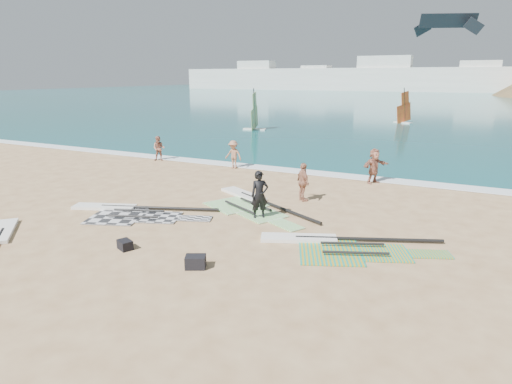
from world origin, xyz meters
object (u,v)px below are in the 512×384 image
at_px(gear_bag_near, 196,262).
at_px(person_wetsuit, 260,195).
at_px(gear_bag_far, 125,245).
at_px(beachgoer_back, 303,182).
at_px(rig_green, 250,203).
at_px(beachgoer_mid, 233,155).
at_px(beachgoer_left, 159,148).
at_px(rig_grey, 128,212).
at_px(beachgoer_right, 374,166).
at_px(rig_orange, 336,245).

bearing_deg(gear_bag_near, person_wetsuit, 92.92).
relative_size(gear_bag_far, beachgoer_back, 0.29).
relative_size(rig_green, beachgoer_mid, 3.51).
distance_m(rig_green, beachgoer_back, 2.49).
bearing_deg(rig_green, beachgoer_left, 175.49).
bearing_deg(rig_grey, beachgoer_left, 101.84).
xyz_separation_m(rig_grey, gear_bag_far, (2.48, -2.87, 0.10)).
bearing_deg(beachgoer_mid, beachgoer_left, -176.93).
bearing_deg(rig_grey, rig_green, 19.71).
bearing_deg(beachgoer_mid, rig_green, -52.50).
bearing_deg(beachgoer_back, beachgoer_left, 22.47).
distance_m(rig_green, beachgoer_right, 7.33).
relative_size(gear_bag_near, gear_bag_far, 1.15).
distance_m(rig_green, gear_bag_near, 6.39).
xyz_separation_m(rig_grey, beachgoer_mid, (-0.36, 9.34, 0.78)).
xyz_separation_m(person_wetsuit, beachgoer_left, (-10.84, 7.64, -0.14)).
relative_size(rig_orange, beachgoer_mid, 3.63).
height_order(person_wetsuit, beachgoer_mid, person_wetsuit).
height_order(gear_bag_far, beachgoer_back, beachgoer_back).
xyz_separation_m(person_wetsuit, beachgoer_back, (0.65, 3.01, -0.09)).
xyz_separation_m(beachgoer_left, beachgoer_right, (13.60, 0.00, 0.10)).
distance_m(rig_green, gear_bag_far, 6.23).
bearing_deg(beachgoer_right, beachgoer_left, 123.78).
relative_size(gear_bag_near, beachgoer_right, 0.32).
bearing_deg(rig_orange, gear_bag_near, -156.27).
bearing_deg(beachgoer_left, beachgoer_back, -45.43).
xyz_separation_m(gear_bag_near, beachgoer_mid, (-5.61, 12.36, 0.65)).
bearing_deg(beachgoer_right, rig_green, -178.89).
distance_m(rig_orange, gear_bag_far, 6.72).
xyz_separation_m(person_wetsuit, beachgoer_right, (2.76, 7.64, -0.04)).
bearing_deg(beachgoer_mid, gear_bag_near, -62.52).
xyz_separation_m(gear_bag_far, beachgoer_mid, (-2.85, 12.21, 0.68)).
distance_m(gear_bag_far, beachgoer_mid, 12.56).
bearing_deg(beachgoer_back, person_wetsuit, 122.30).
distance_m(gear_bag_near, gear_bag_far, 2.77).
relative_size(rig_grey, rig_green, 1.06).
relative_size(rig_grey, beachgoer_mid, 3.70).
bearing_deg(rig_green, gear_bag_far, -74.69).
xyz_separation_m(rig_grey, person_wetsuit, (5.01, 1.69, 0.88)).
distance_m(rig_grey, rig_green, 5.00).
bearing_deg(rig_grey, beachgoer_back, 19.61).
xyz_separation_m(rig_green, beachgoer_mid, (-4.20, 6.13, 0.78)).
height_order(rig_grey, gear_bag_near, gear_bag_near).
xyz_separation_m(rig_orange, person_wetsuit, (-3.43, 1.44, 0.88)).
relative_size(rig_green, beachgoer_right, 3.27).
bearing_deg(rig_orange, gear_bag_far, -174.37).
relative_size(rig_orange, beachgoer_left, 3.80).
height_order(rig_grey, beachgoer_right, beachgoer_right).
bearing_deg(rig_grey, rig_orange, -18.47).
height_order(rig_grey, gear_bag_far, gear_bag_far).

